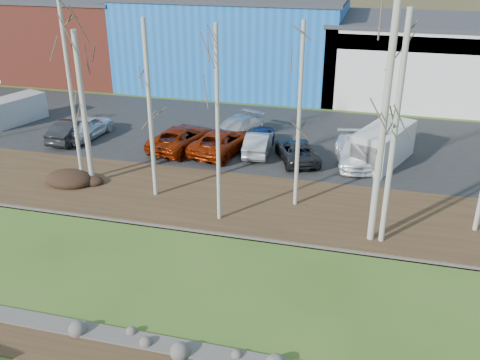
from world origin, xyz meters
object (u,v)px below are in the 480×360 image
(van_white, at_px, (382,146))
(car_6, at_px, (297,151))
(car_2, at_px, (182,137))
(car_8, at_px, (222,141))
(car_4, at_px, (258,140))
(car_5, at_px, (258,143))
(car_7, at_px, (354,152))
(car_1, at_px, (73,130))
(car_0, at_px, (87,126))
(van_grey, at_px, (13,110))
(car_3, at_px, (235,129))

(van_white, bearing_deg, car_6, -148.36)
(car_2, xyz_separation_m, car_8, (2.79, 0.00, 0.00))
(car_4, relative_size, van_white, 0.72)
(car_5, distance_m, car_7, 6.13)
(car_8, relative_size, van_white, 0.99)
(car_1, height_order, car_6, car_1)
(car_0, xyz_separation_m, car_1, (-0.63, -0.82, -0.04))
(car_4, xyz_separation_m, van_grey, (-19.26, 0.96, 0.29))
(car_1, bearing_deg, car_7, -176.38)
(car_1, bearing_deg, car_4, -172.65)
(car_6, distance_m, car_7, 3.54)
(car_6, height_order, van_grey, van_grey)
(car_2, relative_size, car_8, 1.00)
(car_6, relative_size, van_grey, 0.96)
(car_1, bearing_deg, car_8, -176.49)
(car_1, height_order, car_4, car_1)
(car_5, height_order, van_white, van_white)
(car_6, distance_m, car_8, 4.95)
(car_0, bearing_deg, van_white, -174.00)
(car_4, relative_size, car_6, 0.88)
(car_5, bearing_deg, car_7, 174.66)
(car_0, relative_size, car_7, 0.92)
(car_5, height_order, car_6, car_5)
(car_0, xyz_separation_m, van_white, (20.14, 0.33, 0.34))
(car_2, height_order, van_grey, van_grey)
(car_1, relative_size, car_7, 0.90)
(car_2, distance_m, car_6, 7.74)
(car_2, xyz_separation_m, car_4, (4.97, 0.95, -0.08))
(car_2, distance_m, car_4, 5.06)
(car_4, bearing_deg, car_5, -72.97)
(van_white, bearing_deg, car_3, -168.20)
(car_7, relative_size, van_white, 0.90)
(van_grey, bearing_deg, car_3, 19.36)
(car_2, height_order, car_7, car_2)
(car_0, distance_m, car_3, 10.46)
(car_1, relative_size, car_2, 0.82)
(car_4, bearing_deg, car_8, -155.26)
(car_1, xyz_separation_m, car_5, (12.99, 0.87, -0.04))
(car_4, xyz_separation_m, car_6, (2.77, -1.10, -0.05))
(car_6, relative_size, van_white, 0.82)
(car_0, bearing_deg, car_3, -163.52)
(car_3, height_order, van_white, van_white)
(car_3, bearing_deg, car_2, -123.22)
(car_5, bearing_deg, car_3, -48.18)
(car_8, bearing_deg, van_white, -163.22)
(car_5, distance_m, car_6, 2.70)
(car_1, height_order, van_grey, van_grey)
(car_4, bearing_deg, car_3, 143.25)
(car_7, height_order, van_white, van_white)
(car_8, distance_m, van_white, 10.13)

